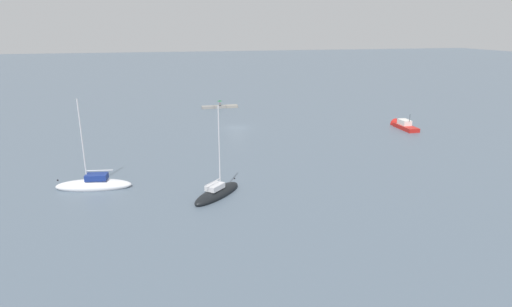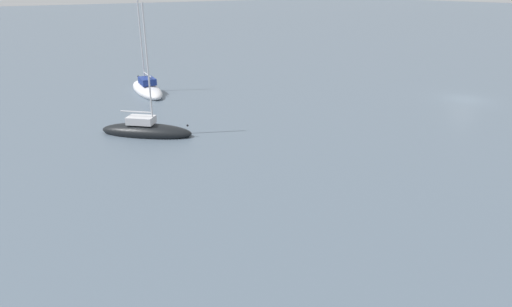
% 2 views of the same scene
% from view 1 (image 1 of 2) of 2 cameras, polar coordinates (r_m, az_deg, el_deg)
% --- Properties ---
extents(ground_plane, '(500.00, 500.00, 0.00)m').
position_cam_1_polar(ground_plane, '(77.55, -2.54, 3.50)').
color(ground_plane, slate).
extents(seawall_pier, '(8.24, 1.53, 0.57)m').
position_cam_1_polar(seawall_pier, '(97.20, -4.95, 6.36)').
color(seawall_pier, gray).
rests_on(seawall_pier, ground_plane).
extents(person_seated_grey_left, '(0.44, 0.64, 0.73)m').
position_cam_1_polar(person_seated_grey_left, '(96.91, -4.93, 6.66)').
color(person_seated_grey_left, '#1E2333').
rests_on(person_seated_grey_left, seawall_pier).
extents(umbrella_open_green, '(1.15, 1.15, 1.26)m').
position_cam_1_polar(umbrella_open_green, '(96.96, -4.95, 7.17)').
color(umbrella_open_green, black).
rests_on(umbrella_open_green, seawall_pier).
extents(sailboat_white_far, '(8.84, 3.72, 10.85)m').
position_cam_1_polar(sailboat_white_far, '(52.07, -21.19, -3.98)').
color(sailboat_white_far, silver).
rests_on(sailboat_white_far, ground_plane).
extents(sailboat_black_outer, '(6.79, 6.72, 10.35)m').
position_cam_1_polar(sailboat_black_outer, '(46.63, -5.32, -5.33)').
color(sailboat_black_outer, black).
rests_on(sailboat_black_outer, ground_plane).
extents(motorboat_red_near, '(2.24, 6.71, 3.73)m').
position_cam_1_polar(motorboat_red_near, '(81.97, 19.35, 3.57)').
color(motorboat_red_near, red).
rests_on(motorboat_red_near, ground_plane).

